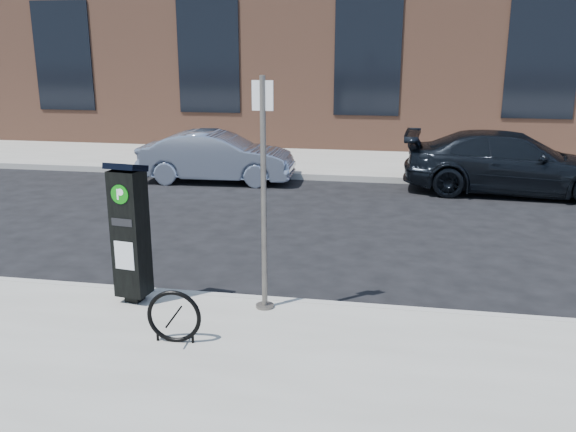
% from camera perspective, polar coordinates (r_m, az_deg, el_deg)
% --- Properties ---
extents(ground, '(120.00, 120.00, 0.00)m').
position_cam_1_polar(ground, '(7.88, 1.77, -8.90)').
color(ground, black).
rests_on(ground, ground).
extents(sidewalk_far, '(60.00, 12.00, 0.15)m').
position_cam_1_polar(sidewalk_far, '(21.37, 7.49, 6.74)').
color(sidewalk_far, gray).
rests_on(sidewalk_far, ground).
extents(curb_near, '(60.00, 0.12, 0.16)m').
position_cam_1_polar(curb_near, '(7.84, 1.75, -8.46)').
color(curb_near, '#9E9B93').
rests_on(curb_near, ground).
extents(curb_far, '(60.00, 0.12, 0.16)m').
position_cam_1_polar(curb_far, '(15.49, 6.27, 3.50)').
color(curb_far, '#9E9B93').
rests_on(curb_far, ground).
extents(building, '(28.00, 10.05, 8.25)m').
position_cam_1_polar(building, '(24.14, 8.25, 17.39)').
color(building, brown).
rests_on(building, ground).
extents(parking_kiosk, '(0.46, 0.42, 1.80)m').
position_cam_1_polar(parking_kiosk, '(7.76, -14.55, -1.37)').
color(parking_kiosk, black).
rests_on(parking_kiosk, sidewalk_near).
extents(sign_pole, '(0.25, 0.22, 2.81)m').
position_cam_1_polar(sign_pole, '(7.18, -2.29, 1.70)').
color(sign_pole, '#4C4643').
rests_on(sign_pole, sidewalk_near).
extents(bike_rack, '(0.61, 0.08, 0.60)m').
position_cam_1_polar(bike_rack, '(6.78, -10.62, -9.25)').
color(bike_rack, black).
rests_on(bike_rack, sidewalk_near).
extents(car_silver, '(3.88, 1.53, 1.26)m').
position_cam_1_polar(car_silver, '(15.40, -6.68, 5.52)').
color(car_silver, gray).
rests_on(car_silver, ground).
extents(car_dark, '(4.97, 2.27, 1.41)m').
position_cam_1_polar(car_dark, '(14.95, 20.17, 4.68)').
color(car_dark, black).
rests_on(car_dark, ground).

